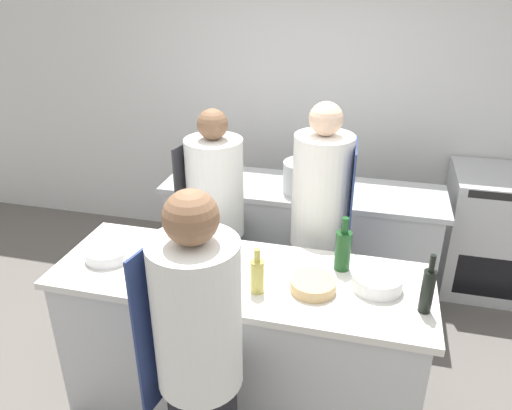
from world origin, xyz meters
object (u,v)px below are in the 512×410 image
at_px(bottle_vinegar, 428,290).
at_px(bowl_mixing_large, 377,281).
at_px(bowl_ceramic_blue, 313,285).
at_px(oven_range, 498,233).
at_px(cup, 135,262).
at_px(chef_at_stove, 319,233).
at_px(chef_at_pass_far, 216,224).
at_px(bottle_olive_oil, 174,263).
at_px(bottle_cooking_oil, 257,275).
at_px(bowl_prep_small, 108,253).
at_px(stockpot, 304,177).
at_px(bottle_wine, 343,249).
at_px(chef_at_prep_near, 200,366).

distance_m(bottle_vinegar, bowl_mixing_large, 0.28).
relative_size(bottle_vinegar, bowl_ceramic_blue, 1.33).
xyz_separation_m(oven_range, cup, (-2.25, -1.81, 0.48)).
bearing_deg(chef_at_stove, cup, -52.90).
relative_size(chef_at_pass_far, bottle_vinegar, 5.20).
xyz_separation_m(chef_at_stove, bottle_olive_oil, (-0.67, -0.82, 0.16)).
height_order(chef_at_pass_far, bottle_cooking_oil, chef_at_pass_far).
distance_m(bowl_prep_small, cup, 0.20).
bearing_deg(stockpot, oven_range, 20.16).
relative_size(bottle_cooking_oil, cup, 2.80).
height_order(bowl_prep_small, bowl_ceramic_blue, bowl_prep_small).
bearing_deg(oven_range, bowl_ceramic_blue, -125.44).
bearing_deg(bottle_vinegar, bowl_mixing_large, 148.68).
bearing_deg(bowl_ceramic_blue, oven_range, 54.56).
xyz_separation_m(oven_range, bowl_mixing_large, (-0.95, -1.68, 0.48)).
bearing_deg(bowl_ceramic_blue, bowl_mixing_large, 17.82).
bearing_deg(bottle_cooking_oil, bowl_mixing_large, 17.14).
bearing_deg(cup, chef_at_stove, 40.45).
relative_size(chef_at_stove, bottle_vinegar, 5.52).
bearing_deg(oven_range, chef_at_pass_far, -154.40).
xyz_separation_m(bottle_wine, bottle_cooking_oil, (-0.40, -0.32, -0.02)).
height_order(chef_at_pass_far, bowl_ceramic_blue, chef_at_pass_far).
distance_m(bottle_olive_oil, bowl_mixing_large, 1.07).
xyz_separation_m(bottle_vinegar, bowl_prep_small, (-1.72, 0.06, -0.09)).
height_order(bowl_prep_small, cup, cup).
xyz_separation_m(bottle_wine, cup, (-1.10, -0.27, -0.08)).
distance_m(bowl_mixing_large, cup, 1.30).
distance_m(bottle_wine, bottle_cooking_oil, 0.51).
bearing_deg(cup, chef_at_pass_far, 77.21).
height_order(oven_range, bowl_ceramic_blue, bowl_ceramic_blue).
bearing_deg(bowl_mixing_large, chef_at_stove, 120.32).
relative_size(bottle_vinegar, bowl_mixing_large, 1.21).
height_order(bottle_wine, stockpot, bottle_wine).
relative_size(chef_at_pass_far, bottle_wine, 5.23).
bearing_deg(bowl_mixing_large, bottle_olive_oil, -170.78).
xyz_separation_m(bottle_wine, stockpot, (-0.37, 0.98, -0.01)).
xyz_separation_m(chef_at_prep_near, stockpot, (0.16, 1.79, 0.21)).
relative_size(chef_at_prep_near, bottle_wine, 5.44).
distance_m(bowl_mixing_large, bowl_ceramic_blue, 0.33).
xyz_separation_m(chef_at_prep_near, bowl_ceramic_blue, (0.42, 0.57, 0.12)).
bearing_deg(oven_range, bottle_vinegar, -111.65).
bearing_deg(bottle_cooking_oil, stockpot, 88.94).
bearing_deg(stockpot, chef_at_pass_far, -141.58).
relative_size(bowl_mixing_large, bowl_ceramic_blue, 1.10).
bearing_deg(stockpot, chef_at_prep_near, -95.24).
xyz_separation_m(chef_at_prep_near, bottle_vinegar, (0.96, 0.53, 0.22)).
xyz_separation_m(bottle_olive_oil, bowl_prep_small, (-0.44, 0.09, -0.06)).
distance_m(bowl_prep_small, bowl_ceramic_blue, 1.17).
xyz_separation_m(chef_at_stove, chef_at_pass_far, (-0.73, 0.04, -0.06)).
bearing_deg(bottle_wine, bottle_olive_oil, -160.01).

